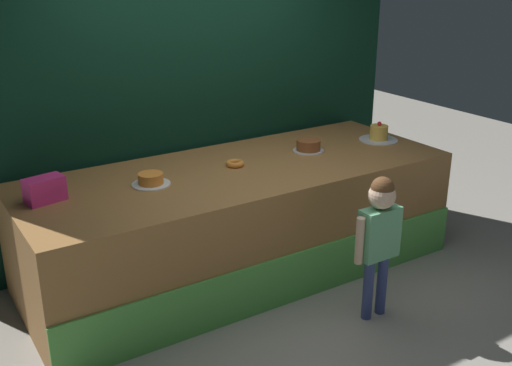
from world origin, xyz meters
TOP-DOWN VIEW (x-y plane):
  - ground_plane at (0.00, 0.00)m, footprint 12.00×12.00m
  - stage_platform at (0.00, 0.64)m, footprint 3.44×1.31m
  - curtain_backdrop at (0.00, 1.39)m, footprint 4.13×0.08m
  - child_figure at (0.46, -0.47)m, footprint 0.41×0.19m
  - pink_box at (-1.46, 0.76)m, footprint 0.28×0.19m
  - donut at (0.00, 0.70)m, footprint 0.14×0.14m
  - cake_left at (-0.73, 0.67)m, footprint 0.28×0.28m
  - cake_center at (0.73, 0.71)m, footprint 0.27×0.27m
  - cake_right at (1.46, 0.63)m, footprint 0.35×0.35m

SIDE VIEW (x-z plane):
  - ground_plane at x=0.00m, z-range 0.00..0.00m
  - stage_platform at x=0.00m, z-range 0.00..0.89m
  - child_figure at x=0.46m, z-range 0.16..1.23m
  - donut at x=0.00m, z-range 0.89..0.94m
  - cake_left at x=-0.73m, z-range 0.89..0.97m
  - cake_center at x=0.73m, z-range 0.89..0.99m
  - cake_right at x=1.46m, z-range 0.86..1.04m
  - pink_box at x=-1.46m, z-range 0.89..1.06m
  - curtain_backdrop at x=0.00m, z-range 0.00..3.17m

